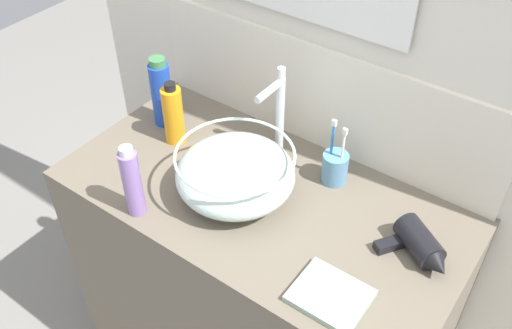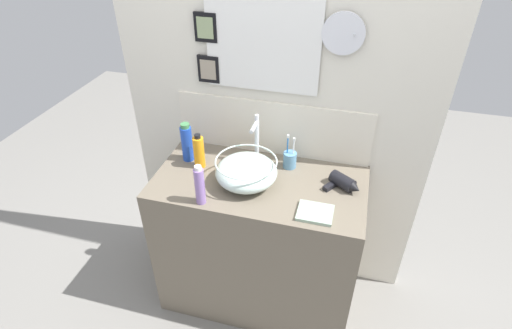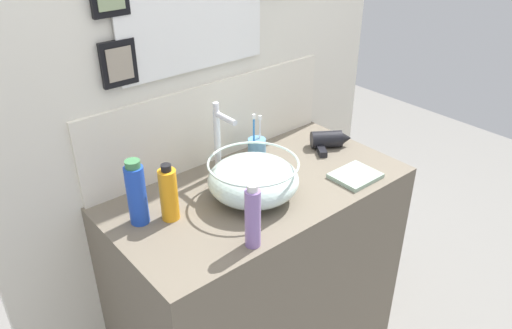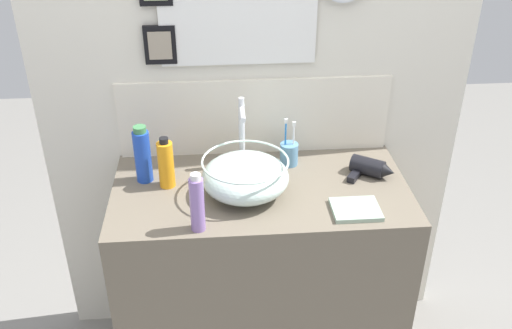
{
  "view_description": "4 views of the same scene",
  "coord_description": "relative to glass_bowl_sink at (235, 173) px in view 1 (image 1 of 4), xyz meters",
  "views": [
    {
      "loc": [
        0.62,
        -0.89,
        1.96
      ],
      "look_at": [
        -0.02,
        0.0,
        0.99
      ],
      "focal_mm": 40.0,
      "sensor_mm": 36.0,
      "label": 1
    },
    {
      "loc": [
        0.41,
        -1.58,
        2.15
      ],
      "look_at": [
        -0.02,
        0.0,
        0.99
      ],
      "focal_mm": 28.0,
      "sensor_mm": 36.0,
      "label": 2
    },
    {
      "loc": [
        -0.98,
        -1.15,
        1.85
      ],
      "look_at": [
        -0.02,
        0.0,
        0.99
      ],
      "focal_mm": 35.0,
      "sensor_mm": 36.0,
      "label": 3
    },
    {
      "loc": [
        -0.16,
        -1.76,
        2.03
      ],
      "look_at": [
        -0.02,
        0.0,
        0.99
      ],
      "focal_mm": 40.0,
      "sensor_mm": 36.0,
      "label": 4
    }
  ],
  "objects": [
    {
      "name": "faucet",
      "position": [
        -0.0,
        0.19,
        0.09
      ],
      "size": [
        0.02,
        0.12,
        0.29
      ],
      "color": "silver",
      "rests_on": "vanity_counter"
    },
    {
      "name": "vanity_counter",
      "position": [
        0.06,
        0.03,
        -0.52
      ],
      "size": [
        1.09,
        0.57,
        0.89
      ],
      "primitive_type": "cube",
      "color": "#6B6051",
      "rests_on": "ground"
    },
    {
      "name": "shampoo_bottle",
      "position": [
        -0.17,
        -0.2,
        0.03
      ],
      "size": [
        0.05,
        0.05,
        0.21
      ],
      "color": "#8C6BB2",
      "rests_on": "vanity_counter"
    },
    {
      "name": "lotion_bottle",
      "position": [
        -0.37,
        0.12,
        0.03
      ],
      "size": [
        0.06,
        0.06,
        0.22
      ],
      "color": "blue",
      "rests_on": "vanity_counter"
    },
    {
      "name": "hand_towel",
      "position": [
        0.37,
        -0.14,
        -0.06
      ],
      "size": [
        0.16,
        0.14,
        0.02
      ],
      "primitive_type": "cube",
      "color": "#99B29E",
      "rests_on": "vanity_counter"
    },
    {
      "name": "glass_bowl_sink",
      "position": [
        0.0,
        0.0,
        0.0
      ],
      "size": [
        0.31,
        0.31,
        0.14
      ],
      "color": "silver",
      "rests_on": "vanity_counter"
    },
    {
      "name": "back_panel",
      "position": [
        0.06,
        0.35,
        0.32
      ],
      "size": [
        1.69,
        0.1,
        2.57
      ],
      "color": "silver",
      "rests_on": "ground"
    },
    {
      "name": "hair_drier",
      "position": [
        0.48,
        0.09,
        -0.04
      ],
      "size": [
        0.19,
        0.15,
        0.07
      ],
      "color": "black",
      "rests_on": "vanity_counter"
    },
    {
      "name": "toothbrush_cup",
      "position": [
        0.18,
        0.2,
        -0.03
      ],
      "size": [
        0.07,
        0.07,
        0.2
      ],
      "color": "#598CB2",
      "rests_on": "vanity_counter"
    },
    {
      "name": "soap_dispenser",
      "position": [
        -0.28,
        0.08,
        0.02
      ],
      "size": [
        0.06,
        0.06,
        0.2
      ],
      "color": "orange",
      "rests_on": "vanity_counter"
    }
  ]
}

